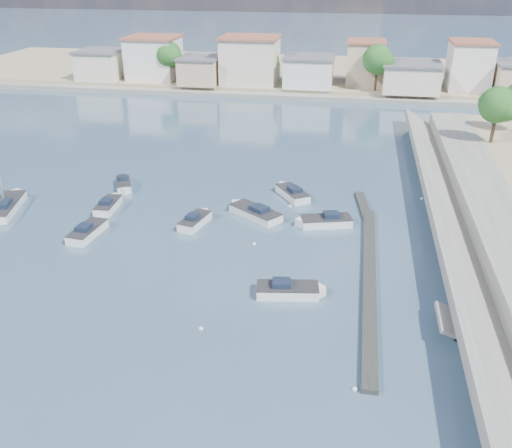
{
  "coord_description": "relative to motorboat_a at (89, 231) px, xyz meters",
  "views": [
    {
      "loc": [
        5.01,
        -29.32,
        22.99
      ],
      "look_at": [
        -3.01,
        15.76,
        1.4
      ],
      "focal_mm": 40.0,
      "sensor_mm": 36.0,
      "label": 1
    }
  ],
  "objects": [
    {
      "name": "far_shore_land",
      "position": [
        18.09,
        78.21,
        0.32
      ],
      "size": [
        160.0,
        40.0,
        1.4
      ],
      "primitive_type": "cube",
      "color": "gray",
      "rests_on": "ground"
    },
    {
      "name": "sailboat",
      "position": [
        -10.6,
        3.94,
        0.03
      ],
      "size": [
        3.9,
        7.53,
        9.0
      ],
      "color": "silver",
      "rests_on": "ground"
    },
    {
      "name": "motorboat_g",
      "position": [
        -1.22,
        11.31,
        0.0
      ],
      "size": [
        2.97,
        4.24,
        1.48
      ],
      "color": "silver",
      "rests_on": "ground"
    },
    {
      "name": "shore_trees",
      "position": [
        26.43,
        54.32,
        5.84
      ],
      "size": [
        74.56,
        38.32,
        7.92
      ],
      "color": "#38281E",
      "rests_on": "ground"
    },
    {
      "name": "motorboat_h",
      "position": [
        19.31,
        -6.95,
        -0.0
      ],
      "size": [
        5.24,
        2.5,
        1.48
      ],
      "color": "silver",
      "rests_on": "ground"
    },
    {
      "name": "motorboat_d",
      "position": [
        20.82,
        5.71,
        -0.0
      ],
      "size": [
        5.4,
        3.19,
        1.48
      ],
      "color": "silver",
      "rests_on": "ground"
    },
    {
      "name": "motorboat_c",
      "position": [
        13.98,
        6.68,
        0.0
      ],
      "size": [
        5.67,
        4.95,
        1.48
      ],
      "color": "silver",
      "rests_on": "ground"
    },
    {
      "name": "motorboat_f",
      "position": [
        17.02,
        12.31,
        -0.0
      ],
      "size": [
        4.1,
        4.81,
        1.48
      ],
      "color": "silver",
      "rests_on": "ground"
    },
    {
      "name": "mooring_buoys",
      "position": [
        22.01,
        0.4,
        -0.33
      ],
      "size": [
        17.59,
        30.76,
        0.32
      ],
      "color": "white",
      "rests_on": "ground"
    },
    {
      "name": "far_shore_quay",
      "position": [
        18.09,
        57.21,
        0.02
      ],
      "size": [
        160.0,
        2.5,
        0.8
      ],
      "primitive_type": "cube",
      "color": "slate",
      "rests_on": "ground"
    },
    {
      "name": "motorboat_e",
      "position": [
        -0.61,
        5.91,
        -0.0
      ],
      "size": [
        1.91,
        4.67,
        1.48
      ],
      "color": "silver",
      "rests_on": "ground"
    },
    {
      "name": "motorboat_a",
      "position": [
        0.0,
        0.0,
        0.0
      ],
      "size": [
        2.21,
        5.15,
        1.48
      ],
      "color": "silver",
      "rests_on": "ground"
    },
    {
      "name": "ground",
      "position": [
        18.09,
        26.21,
        -0.38
      ],
      "size": [
        400.0,
        400.0,
        0.0
      ],
      "primitive_type": "plane",
      "color": "#344D68",
      "rests_on": "ground"
    },
    {
      "name": "far_town",
      "position": [
        28.8,
        63.13,
        4.56
      ],
      "size": [
        113.01,
        12.8,
        8.35
      ],
      "color": "beige",
      "rests_on": "far_shore_land"
    },
    {
      "name": "breakwater",
      "position": [
        24.99,
        -1.1,
        -0.21
      ],
      "size": [
        2.0,
        31.02,
        0.35
      ],
      "color": "black",
      "rests_on": "ground"
    },
    {
      "name": "motorboat_b",
      "position": [
        8.98,
        3.84,
        -0.0
      ],
      "size": [
        2.47,
        4.54,
        1.48
      ],
      "color": "silver",
      "rests_on": "ground"
    }
  ]
}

